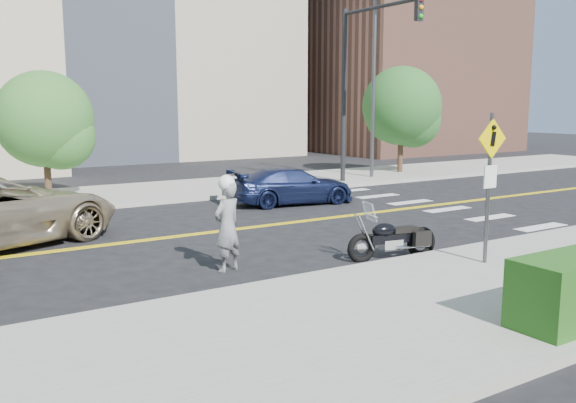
% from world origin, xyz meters
% --- Properties ---
extents(ground_plane, '(120.00, 120.00, 0.00)m').
position_xyz_m(ground_plane, '(0.00, 0.00, 0.00)').
color(ground_plane, black).
rests_on(ground_plane, ground).
extents(sidewalk_near, '(60.00, 5.00, 0.15)m').
position_xyz_m(sidewalk_near, '(0.00, -7.50, 0.07)').
color(sidewalk_near, '#9E9B91').
rests_on(sidewalk_near, ground_plane).
extents(sidewalk_far, '(60.00, 5.00, 0.15)m').
position_xyz_m(sidewalk_far, '(0.00, 7.50, 0.07)').
color(sidewalk_far, '#9E9B91').
rests_on(sidewalk_far, ground_plane).
extents(building_mid, '(18.00, 14.00, 20.00)m').
position_xyz_m(building_mid, '(8.00, 26.00, 10.00)').
color(building_mid, '#A39984').
rests_on(building_mid, ground_plane).
extents(building_right, '(14.00, 12.00, 12.00)m').
position_xyz_m(building_right, '(26.00, 20.00, 6.00)').
color(building_right, '#8C5947').
rests_on(building_right, ground_plane).
extents(lamp_post, '(0.16, 0.16, 8.00)m').
position_xyz_m(lamp_post, '(12.00, 6.50, 4.15)').
color(lamp_post, '#4C4C51').
rests_on(lamp_post, sidewalk_far).
extents(traffic_light, '(0.28, 4.50, 7.00)m').
position_xyz_m(traffic_light, '(10.00, 5.08, 4.67)').
color(traffic_light, black).
rests_on(traffic_light, sidewalk_far).
extents(pedestrian_sign, '(0.78, 0.08, 3.00)m').
position_xyz_m(pedestrian_sign, '(4.20, -6.31, 1.96)').
color(pedestrian_sign, '#4C4C51').
rests_on(pedestrian_sign, sidewalk_near).
extents(motorcyclist, '(0.78, 0.65, 1.95)m').
position_xyz_m(motorcyclist, '(-0.24, -3.60, 0.97)').
color(motorcyclist, '#A09FA3').
rests_on(motorcyclist, ground).
extents(motorcycle, '(2.17, 1.01, 1.27)m').
position_xyz_m(motorcycle, '(3.26, -4.60, 0.64)').
color(motorcycle, black).
rests_on(motorcycle, ground).
extents(parked_car_blue, '(4.43, 2.33, 1.23)m').
position_xyz_m(parked_car_blue, '(5.43, 2.80, 0.61)').
color(parked_car_blue, '#18214A').
rests_on(parked_car_blue, ground).
extents(tree_far_a, '(3.27, 3.27, 4.46)m').
position_xyz_m(tree_far_a, '(-1.43, 7.72, 2.83)').
color(tree_far_a, '#382619').
rests_on(tree_far_a, ground).
extents(tree_far_b, '(3.70, 3.70, 5.12)m').
position_xyz_m(tree_far_b, '(14.45, 7.34, 3.26)').
color(tree_far_b, '#382619').
rests_on(tree_far_b, ground).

